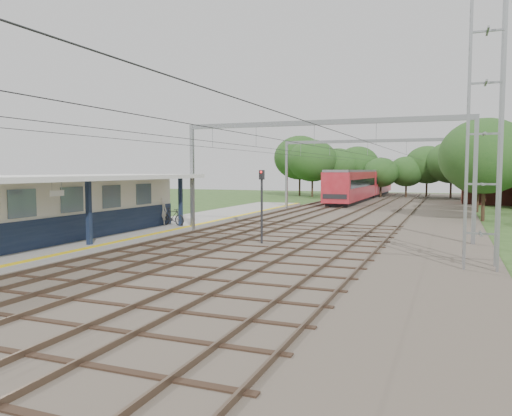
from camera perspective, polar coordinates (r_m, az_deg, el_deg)
The scene contains 15 objects.
ground at distance 18.11m, azimuth -16.29°, elevation -8.78°, with size 160.00×160.00×0.00m, color #2D4C1E.
ballast_bed at distance 44.62m, azimuth 12.53°, elevation -0.90°, with size 18.00×90.00×0.10m, color #473D33.
platform at distance 33.64m, azimuth -11.81°, elevation -2.37°, with size 5.00×52.00×0.35m, color gray.
yellow_stripe at distance 32.44m, azimuth -8.48°, elevation -2.25°, with size 0.45×52.00×0.01m, color yellow.
station_building at distance 28.83m, azimuth -21.83°, elevation 0.03°, with size 3.41×18.00×3.40m.
canopy at distance 27.27m, azimuth -21.67°, elevation 3.17°, with size 6.40×20.00×3.44m.
rail_tracks at distance 45.06m, azimuth 9.40°, elevation -0.64°, with size 11.80×88.00×0.15m.
catenary_system at distance 39.92m, azimuth 10.73°, elevation 6.37°, with size 17.22×88.00×7.00m.
lattice_pylon at distance 22.02m, azimuth 24.66°, elevation 9.01°, with size 1.30×1.30×12.00m.
tree_band at distance 71.38m, azimuth 15.88°, elevation 4.89°, with size 31.72×30.88×8.82m.
house_far at distance 66.11m, azimuth 25.97°, elevation 3.21°, with size 8.00×6.12×8.66m.
person at distance 34.29m, azimuth -10.72°, elevation -0.35°, with size 0.69×0.45×1.88m, color silver.
bicycle at distance 33.89m, azimuth -9.54°, elevation -0.98°, with size 0.56×1.98×1.19m, color black.
train at distance 71.27m, azimuth 12.30°, elevation 2.78°, with size 3.04×37.90×3.99m.
signal_post at distance 26.83m, azimuth 0.66°, elevation 1.01°, with size 0.32×0.30×4.06m.
Camera 1 is at (10.87, -13.91, 4.06)m, focal length 35.00 mm.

